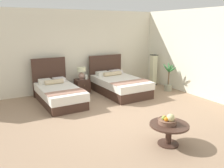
# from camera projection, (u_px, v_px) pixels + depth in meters

# --- Properties ---
(ground_plane) EXTENTS (10.23, 10.04, 0.02)m
(ground_plane) POSITION_uv_depth(u_px,v_px,m) (121.00, 118.00, 6.18)
(ground_plane) COLOR #9D7E63
(wall_back) EXTENTS (10.23, 0.12, 2.89)m
(wall_back) POSITION_uv_depth(u_px,v_px,m) (76.00, 51.00, 8.57)
(wall_back) COLOR silver
(wall_back) RESTS_ON ground
(wall_side_right) EXTENTS (0.12, 5.64, 2.89)m
(wall_side_right) POSITION_uv_depth(u_px,v_px,m) (202.00, 54.00, 7.72)
(wall_side_right) COLOR silver
(wall_side_right) RESTS_ON ground
(bed_near_window) EXTENTS (1.17, 2.12, 1.30)m
(bed_near_window) POSITION_uv_depth(u_px,v_px,m) (59.00, 94.00, 7.27)
(bed_near_window) COLOR #40291F
(bed_near_window) RESTS_ON ground
(bed_near_corner) EXTENTS (1.40, 2.21, 1.26)m
(bed_near_corner) POSITION_uv_depth(u_px,v_px,m) (119.00, 85.00, 8.28)
(bed_near_corner) COLOR #40291F
(bed_near_corner) RESTS_ON ground
(nightstand) EXTENTS (0.47, 0.46, 0.51)m
(nightstand) POSITION_uv_depth(u_px,v_px,m) (82.00, 86.00, 8.32)
(nightstand) COLOR #40291F
(nightstand) RESTS_ON ground
(table_lamp) EXTENTS (0.31, 0.31, 0.42)m
(table_lamp) POSITION_uv_depth(u_px,v_px,m) (82.00, 72.00, 8.21)
(table_lamp) COLOR tan
(table_lamp) RESTS_ON nightstand
(vase) EXTENTS (0.10, 0.10, 0.16)m
(vase) POSITION_uv_depth(u_px,v_px,m) (86.00, 77.00, 8.27)
(vase) COLOR silver
(vase) RESTS_ON nightstand
(coffee_table) EXTENTS (0.78, 0.78, 0.44)m
(coffee_table) POSITION_uv_depth(u_px,v_px,m) (169.00, 129.00, 4.71)
(coffee_table) COLOR #40291F
(coffee_table) RESTS_ON ground
(fruit_bowl) EXTENTS (0.38, 0.38, 0.23)m
(fruit_bowl) POSITION_uv_depth(u_px,v_px,m) (168.00, 120.00, 4.67)
(fruit_bowl) COLOR brown
(fruit_bowl) RESTS_ON coffee_table
(floor_lamp_corner) EXTENTS (0.24, 0.24, 1.22)m
(floor_lamp_corner) POSITION_uv_depth(u_px,v_px,m) (153.00, 70.00, 9.42)
(floor_lamp_corner) COLOR black
(floor_lamp_corner) RESTS_ON ground
(potted_palm) EXTENTS (0.50, 0.49, 1.05)m
(potted_palm) POSITION_uv_depth(u_px,v_px,m) (168.00, 82.00, 8.62)
(potted_palm) COLOR gray
(potted_palm) RESTS_ON ground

